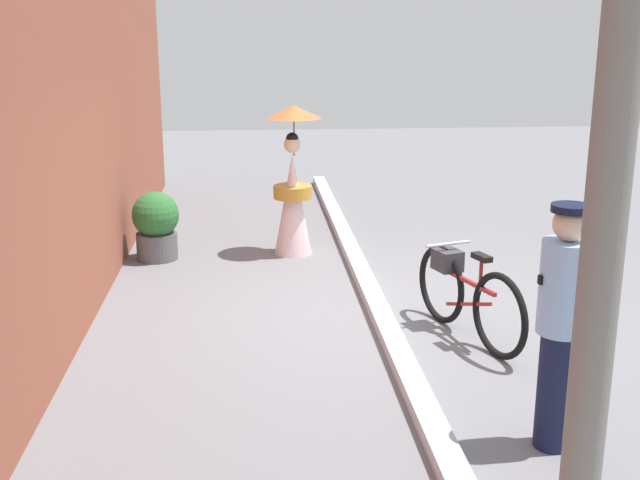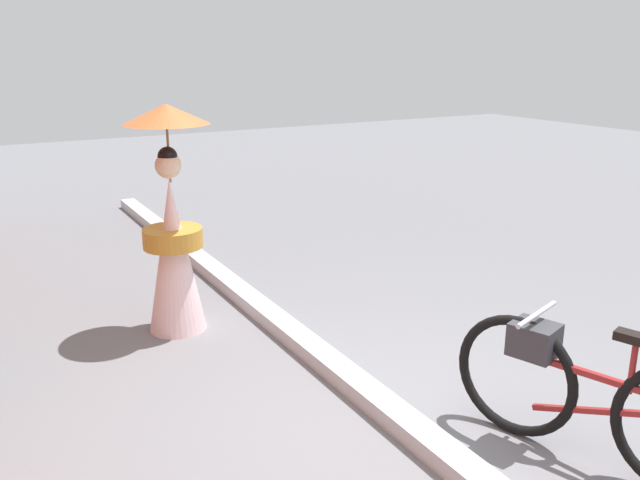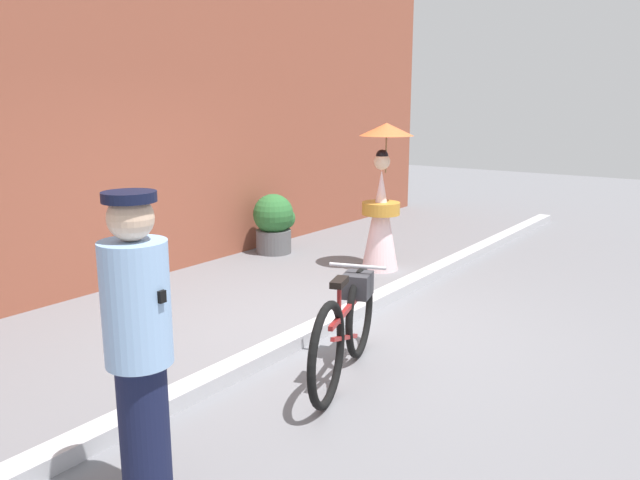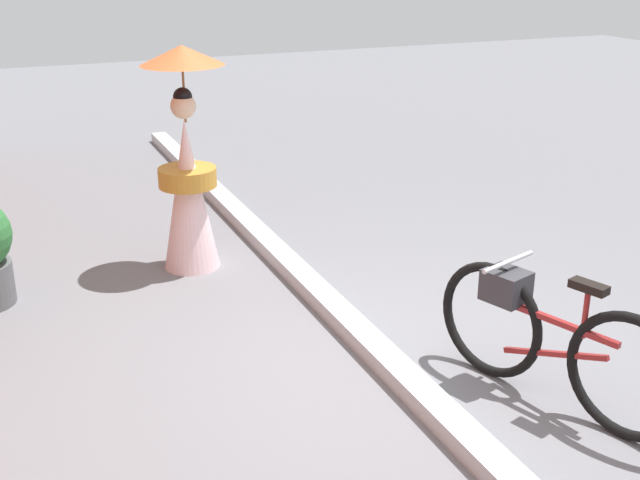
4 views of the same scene
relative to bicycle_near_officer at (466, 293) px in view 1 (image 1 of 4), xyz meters
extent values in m
plane|color=slate|center=(0.71, 0.72, -0.43)|extent=(30.00, 30.00, 0.00)
cube|color=brown|center=(0.71, 3.77, 1.64)|extent=(14.00, 0.40, 4.15)
cube|color=#B2B2B7|center=(0.71, 0.72, -0.37)|extent=(14.00, 0.20, 0.12)
torus|color=black|center=(0.41, 0.14, -0.04)|extent=(0.76, 0.30, 0.78)
torus|color=black|center=(-0.50, -0.17, -0.04)|extent=(0.76, 0.30, 0.78)
cube|color=maroon|center=(-0.05, -0.02, 0.12)|extent=(0.77, 0.29, 0.04)
cube|color=maroon|center=(-0.05, -0.02, -0.09)|extent=(0.68, 0.25, 0.25)
cylinder|color=maroon|center=(-0.21, -0.07, 0.25)|extent=(0.03, 0.03, 0.32)
cube|color=black|center=(-0.21, -0.07, 0.41)|extent=(0.24, 0.15, 0.05)
cylinder|color=silver|center=(0.32, 0.11, 0.39)|extent=(0.18, 0.47, 0.03)
cube|color=#333338|center=(0.32, 0.11, 0.23)|extent=(0.32, 0.29, 0.20)
cylinder|color=#141938|center=(-2.03, -0.08, -0.01)|extent=(0.26, 0.26, 0.85)
cylinder|color=#8CB2E0|center=(-2.03, -0.08, 0.73)|extent=(0.34, 0.34, 0.63)
sphere|color=#D8B293|center=(-2.03, -0.08, 1.16)|extent=(0.23, 0.23, 0.23)
cylinder|color=black|center=(-2.03, -0.08, 1.27)|extent=(0.26, 0.26, 0.05)
cube|color=black|center=(-2.03, -0.08, 0.79)|extent=(0.08, 0.38, 0.06)
cone|color=silver|center=(2.98, 1.45, 0.22)|extent=(0.48, 0.48, 1.30)
cylinder|color=#C1842D|center=(2.98, 1.45, 0.38)|extent=(0.49, 0.49, 0.16)
sphere|color=beige|center=(2.98, 1.45, 0.98)|extent=(0.21, 0.21, 0.21)
sphere|color=black|center=(2.98, 1.45, 1.05)|extent=(0.16, 0.16, 0.16)
cylinder|color=olive|center=(3.03, 1.42, 1.10)|extent=(0.02, 0.02, 0.55)
cone|color=orange|center=(3.03, 1.42, 1.38)|extent=(0.69, 0.69, 0.16)
cylinder|color=#59595B|center=(2.86, 3.17, -0.26)|extent=(0.51, 0.51, 0.34)
sphere|color=#2D6B33|center=(2.86, 3.17, 0.14)|extent=(0.58, 0.58, 0.58)
sphere|color=#2D6B33|center=(3.00, 3.08, 0.07)|extent=(0.32, 0.32, 0.32)
cylinder|color=slate|center=(-3.77, 0.52, 1.97)|extent=(0.18, 0.18, 4.80)
camera|label=1|loc=(-6.78, 1.96, 2.39)|focal=44.08mm
camera|label=2|loc=(-2.16, 2.97, 1.89)|focal=37.03mm
camera|label=3|loc=(-3.87, -2.55, 1.71)|focal=34.86mm
camera|label=4|loc=(-3.45, 2.97, 2.26)|focal=45.13mm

